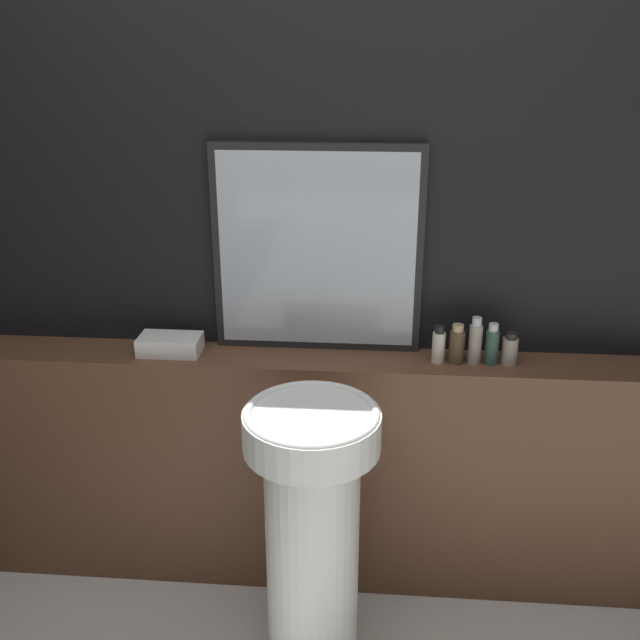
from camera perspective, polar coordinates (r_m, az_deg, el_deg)
wall_back at (r=2.49m, az=-1.46°, el=5.27°), size 8.00×0.06×2.50m
vanity_counter at (r=2.70m, az=-1.61°, el=-11.90°), size 2.55×0.22×0.92m
pedestal_sink at (r=2.32m, az=-0.63°, el=-16.18°), size 0.41×0.41×0.94m
mirror at (r=2.43m, az=-0.22°, el=5.58°), size 0.72×0.03×0.72m
towel_stack at (r=2.55m, az=-11.90°, el=-1.93°), size 0.22×0.12×0.06m
shampoo_bottle at (r=2.45m, az=9.47°, el=-2.02°), size 0.04×0.04×0.13m
conditioner_bottle at (r=2.45m, az=10.88°, el=-1.98°), size 0.05×0.05×0.14m
lotion_bottle at (r=2.46m, az=12.31°, el=-1.75°), size 0.04×0.04×0.17m
body_wash_bottle at (r=2.47m, az=13.60°, el=-1.98°), size 0.04×0.04×0.15m
hand_soap_bottle at (r=2.48m, az=14.95°, el=-2.31°), size 0.05×0.05×0.11m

